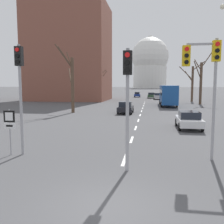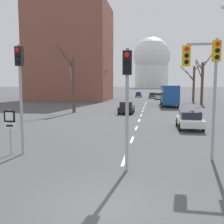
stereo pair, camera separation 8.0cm
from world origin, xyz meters
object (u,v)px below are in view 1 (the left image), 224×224
(traffic_signal_near_left, at_px, (20,79))
(sedan_near_right, at_px, (157,96))
(sedan_far_left, at_px, (151,95))
(route_sign_post, at_px, (10,124))
(traffic_signal_near_right, at_px, (206,69))
(city_bus, at_px, (168,94))
(sedan_mid_centre, at_px, (189,120))
(sedan_far_right, at_px, (126,107))
(sedan_near_left, at_px, (137,95))
(traffic_signal_centre_tall, at_px, (128,87))

(traffic_signal_near_left, bearing_deg, sedan_near_right, 80.88)
(sedan_far_left, bearing_deg, route_sign_post, -97.32)
(traffic_signal_near_right, xyz_separation_m, route_sign_post, (-9.62, -0.77, -2.74))
(traffic_signal_near_right, xyz_separation_m, city_bus, (0.42, 31.55, -2.29))
(city_bus, bearing_deg, traffic_signal_near_left, -106.44)
(sedan_mid_centre, distance_m, sedan_far_right, 12.05)
(sedan_mid_centre, bearing_deg, traffic_signal_near_left, -136.33)
(city_bus, bearing_deg, traffic_signal_near_right, -90.76)
(sedan_mid_centre, xyz_separation_m, city_bus, (-0.20, 22.89, 1.30))
(sedan_near_right, distance_m, city_bus, 18.85)
(sedan_near_right, bearing_deg, sedan_mid_centre, -87.92)
(sedan_mid_centre, bearing_deg, sedan_near_left, 97.67)
(traffic_signal_centre_tall, xyz_separation_m, traffic_signal_near_right, (3.47, 2.21, 0.81))
(route_sign_post, relative_size, city_bus, 0.22)
(route_sign_post, distance_m, sedan_near_right, 51.83)
(traffic_signal_centre_tall, relative_size, sedan_mid_centre, 1.25)
(traffic_signal_centre_tall, xyz_separation_m, city_bus, (3.89, 33.76, -1.48))
(route_sign_post, height_order, sedan_mid_centre, route_sign_post)
(sedan_near_right, height_order, sedan_mid_centre, sedan_near_right)
(traffic_signal_centre_tall, distance_m, sedan_near_left, 63.05)
(traffic_signal_near_right, xyz_separation_m, sedan_near_left, (-6.40, 60.71, -3.58))
(traffic_signal_centre_tall, height_order, traffic_signal_near_right, traffic_signal_near_right)
(sedan_near_left, height_order, sedan_far_right, sedan_far_right)
(traffic_signal_near_left, height_order, sedan_near_right, traffic_signal_near_left)
(sedan_near_left, xyz_separation_m, sedan_far_left, (4.03, -5.05, 0.01))
(sedan_far_right, height_order, city_bus, city_bus)
(city_bus, bearing_deg, traffic_signal_centre_tall, -96.56)
(sedan_near_left, bearing_deg, city_bus, -76.85)
(route_sign_post, bearing_deg, traffic_signal_near_right, 4.56)
(route_sign_post, bearing_deg, city_bus, 72.75)
(route_sign_post, bearing_deg, sedan_mid_centre, 42.66)
(sedan_near_right, bearing_deg, traffic_signal_near_right, -88.98)
(sedan_near_right, bearing_deg, traffic_signal_centre_tall, -92.80)
(traffic_signal_near_right, height_order, sedan_near_right, traffic_signal_near_right)
(traffic_signal_centre_tall, bearing_deg, sedan_near_left, 92.66)
(traffic_signal_near_left, bearing_deg, traffic_signal_near_right, 3.63)
(traffic_signal_near_left, bearing_deg, sedan_far_left, 83.21)
(traffic_signal_near_left, bearing_deg, city_bus, 73.56)
(traffic_signal_near_left, height_order, city_bus, traffic_signal_near_left)
(sedan_near_left, height_order, city_bus, city_bus)
(traffic_signal_near_right, distance_m, sedan_far_right, 20.11)
(sedan_near_right, bearing_deg, sedan_near_left, 117.88)
(traffic_signal_near_left, distance_m, traffic_signal_centre_tall, 5.84)
(traffic_signal_near_left, relative_size, traffic_signal_near_right, 0.98)
(traffic_signal_near_left, height_order, traffic_signal_centre_tall, traffic_signal_near_left)
(sedan_near_right, bearing_deg, sedan_far_left, 105.40)
(traffic_signal_centre_tall, height_order, sedan_near_right, traffic_signal_centre_tall)
(traffic_signal_near_left, xyz_separation_m, route_sign_post, (-0.56, -0.19, -2.29))
(traffic_signal_centre_tall, height_order, sedan_mid_centre, traffic_signal_centre_tall)
(traffic_signal_near_left, relative_size, route_sign_post, 2.38)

